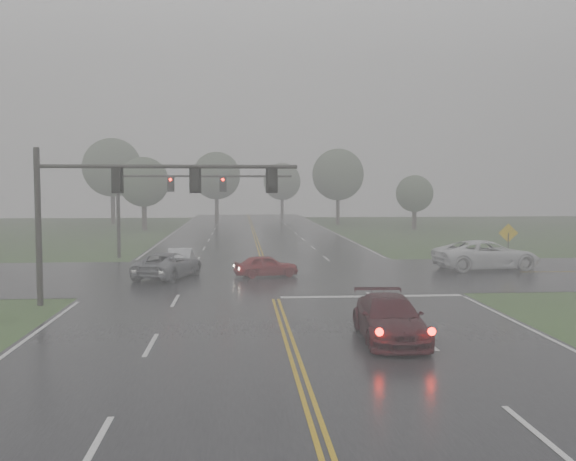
{
  "coord_description": "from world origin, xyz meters",
  "views": [
    {
      "loc": [
        -1.64,
        -14.66,
        5.15
      ],
      "look_at": [
        0.72,
        16.0,
        3.0
      ],
      "focal_mm": 40.0,
      "sensor_mm": 36.0,
      "label": 1
    }
  ],
  "objects": [
    {
      "name": "signal_gantry_near",
      "position": [
        -6.8,
        13.42,
        4.73
      ],
      "size": [
        11.25,
        0.3,
        6.78
      ],
      "color": "black",
      "rests_on": "ground"
    },
    {
      "name": "tree_ne_a",
      "position": [
        11.43,
        69.36,
        6.62
      ],
      "size": [
        6.84,
        6.84,
        10.05
      ],
      "color": "#372C23",
      "rests_on": "ground"
    },
    {
      "name": "car_grey",
      "position": [
        -5.58,
        21.19,
        0.0
      ],
      "size": [
        3.93,
        5.64,
        1.43
      ],
      "primitive_type": "imported",
      "rotation": [
        0.0,
        0.0,
        2.81
      ],
      "color": "slate",
      "rests_on": "ground"
    },
    {
      "name": "sedan_silver",
      "position": [
        -5.2,
        24.92,
        0.0
      ],
      "size": [
        1.43,
        4.06,
        1.34
      ],
      "primitive_type": "imported",
      "rotation": [
        0.0,
        0.0,
        3.14
      ],
      "color": "#B9BCC1",
      "rests_on": "ground"
    },
    {
      "name": "tree_n_mid",
      "position": [
        -4.79,
        77.35,
        6.57
      ],
      "size": [
        6.8,
        6.8,
        9.98
      ],
      "color": "#372C23",
      "rests_on": "ground"
    },
    {
      "name": "main_road",
      "position": [
        0.0,
        20.0,
        0.0
      ],
      "size": [
        18.0,
        160.0,
        0.02
      ],
      "primitive_type": "cube",
      "color": "black",
      "rests_on": "ground"
    },
    {
      "name": "tree_e_near",
      "position": [
        19.01,
        59.49,
        4.2
      ],
      "size": [
        4.37,
        4.37,
        6.41
      ],
      "color": "#372C23",
      "rests_on": "ground"
    },
    {
      "name": "sedan_maroon",
      "position": [
        3.35,
        6.07,
        0.0
      ],
      "size": [
        2.21,
        5.04,
        1.44
      ],
      "primitive_type": "imported",
      "rotation": [
        0.0,
        0.0,
        -0.04
      ],
      "color": "#34090F",
      "rests_on": "ground"
    },
    {
      "name": "sedan_red",
      "position": [
        -0.12,
        21.35,
        0.0
      ],
      "size": [
        3.84,
        2.19,
        1.23
      ],
      "primitive_type": "imported",
      "rotation": [
        0.0,
        0.0,
        1.78
      ],
      "color": "maroon",
      "rests_on": "ground"
    },
    {
      "name": "cross_street",
      "position": [
        0.0,
        22.0,
        0.0
      ],
      "size": [
        120.0,
        14.0,
        0.02
      ],
      "primitive_type": "cube",
      "color": "black",
      "rests_on": "ground"
    },
    {
      "name": "tree_nw_a",
      "position": [
        -12.6,
        60.76,
        5.58
      ],
      "size": [
        5.78,
        5.78,
        8.49
      ],
      "color": "#372C23",
      "rests_on": "ground"
    },
    {
      "name": "pickup_white",
      "position": [
        13.53,
        23.45,
        0.0
      ],
      "size": [
        6.72,
        3.7,
        1.78
      ],
      "primitive_type": "imported",
      "rotation": [
        0.0,
        0.0,
        1.69
      ],
      "color": "white",
      "rests_on": "ground"
    },
    {
      "name": "tree_nw_b",
      "position": [
        -18.49,
        72.89,
        7.59
      ],
      "size": [
        7.85,
        7.85,
        11.53
      ],
      "color": "#372C23",
      "rests_on": "ground"
    },
    {
      "name": "sign_diamond_east",
      "position": [
        15.01,
        23.74,
        1.9
      ],
      "size": [
        1.15,
        0.31,
        2.82
      ],
      "rotation": [
        0.0,
        0.0,
        -0.23
      ],
      "color": "black",
      "rests_on": "ground"
    },
    {
      "name": "ground",
      "position": [
        0.0,
        0.0,
        0.0
      ],
      "size": [
        180.0,
        180.0,
        0.0
      ],
      "primitive_type": "plane",
      "color": "#304B20",
      "rests_on": "ground"
    },
    {
      "name": "signal_gantry_far",
      "position": [
        -6.3,
        31.7,
        4.67
      ],
      "size": [
        12.51,
        0.34,
        6.62
      ],
      "color": "black",
      "rests_on": "ground"
    },
    {
      "name": "stop_bar",
      "position": [
        4.5,
        14.4,
        0.0
      ],
      "size": [
        8.5,
        0.5,
        0.01
      ],
      "primitive_type": "cube",
      "color": "silver",
      "rests_on": "ground"
    },
    {
      "name": "tree_n_far",
      "position": [
        5.33,
        88.36,
        5.82
      ],
      "size": [
        6.02,
        6.02,
        8.84
      ],
      "color": "#372C23",
      "rests_on": "ground"
    }
  ]
}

